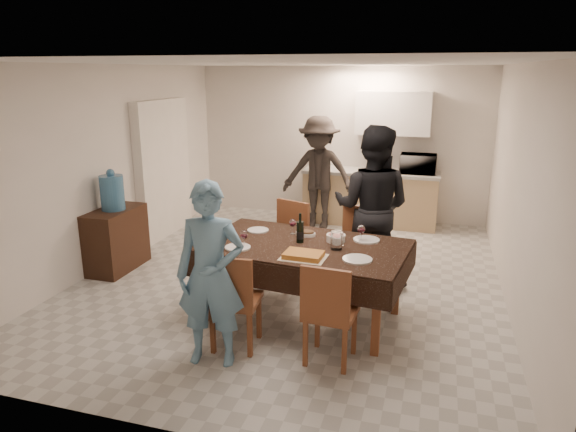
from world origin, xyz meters
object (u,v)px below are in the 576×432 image
at_px(water_pitcher, 336,240).
at_px(person_kitchen, 319,173).
at_px(dining_table, 303,248).
at_px(wine_bottle, 300,228).
at_px(water_jug, 112,193).
at_px(person_far, 372,208).
at_px(console, 117,239).
at_px(microwave, 418,164).
at_px(savoury_tart, 304,255).
at_px(person_near, 211,275).

relative_size(water_pitcher, person_kitchen, 0.10).
xyz_separation_m(dining_table, wine_bottle, (-0.05, 0.05, 0.19)).
height_order(water_jug, wine_bottle, water_jug).
bearing_deg(dining_table, water_jug, 173.02).
height_order(water_pitcher, person_far, person_far).
bearing_deg(dining_table, console, 173.02).
distance_m(water_jug, wine_bottle, 2.69).
height_order(console, water_jug, water_jug).
height_order(dining_table, water_pitcher, water_pitcher).
bearing_deg(microwave, water_jug, 39.71).
bearing_deg(dining_table, savoury_tart, -68.74).
xyz_separation_m(microwave, person_far, (-0.40, -2.61, -0.10)).
height_order(wine_bottle, microwave, microwave).
bearing_deg(water_pitcher, dining_table, 171.87).
relative_size(savoury_tart, microwave, 0.75).
distance_m(wine_bottle, microwave, 3.75).
bearing_deg(wine_bottle, person_near, -114.44).
distance_m(microwave, person_kitchen, 1.62).
height_order(dining_table, microwave, microwave).
xyz_separation_m(dining_table, console, (-2.68, 0.64, -0.37)).
bearing_deg(person_kitchen, water_jug, -129.11).
distance_m(console, person_near, 2.75).
bearing_deg(savoury_tart, wine_bottle, 109.23).
relative_size(water_jug, savoury_tart, 1.05).
bearing_deg(person_near, water_pitcher, 37.45).
distance_m(water_pitcher, microwave, 3.76).
height_order(console, water_pitcher, water_pitcher).
xyz_separation_m(water_jug, person_near, (2.13, -1.69, -0.20)).
relative_size(savoury_tart, person_far, 0.22).
relative_size(water_pitcher, microwave, 0.32).
xyz_separation_m(dining_table, water_pitcher, (0.35, -0.05, 0.13)).
bearing_deg(water_jug, savoury_tart, -20.21).
distance_m(console, wine_bottle, 2.75).
distance_m(wine_bottle, person_far, 1.17).
xyz_separation_m(console, savoury_tart, (2.78, -1.02, 0.43)).
height_order(savoury_tart, person_kitchen, person_kitchen).
distance_m(dining_table, savoury_tart, 0.40).
relative_size(console, savoury_tart, 2.06).
distance_m(wine_bottle, person_kitchen, 3.21).
bearing_deg(person_far, person_kitchen, -55.99).
xyz_separation_m(savoury_tart, person_kitchen, (-0.69, 3.59, 0.08)).
distance_m(water_pitcher, person_far, 1.12).
bearing_deg(console, water_pitcher, -12.89).
xyz_separation_m(savoury_tart, person_far, (0.45, 1.43, 0.13)).
xyz_separation_m(dining_table, person_far, (0.55, 1.05, 0.19)).
bearing_deg(water_pitcher, person_near, -131.99).
height_order(microwave, person_near, person_near).
bearing_deg(console, person_near, -38.50).
distance_m(water_pitcher, person_kitchen, 3.39).
distance_m(savoury_tart, microwave, 4.14).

